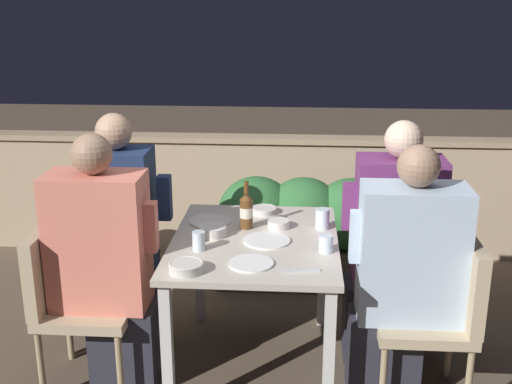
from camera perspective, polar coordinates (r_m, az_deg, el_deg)
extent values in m
plane|color=brown|center=(3.52, -0.09, -15.08)|extent=(16.00, 16.00, 0.00)
cube|color=tan|center=(4.78, 1.26, -0.49)|extent=(9.00, 0.14, 0.85)
cube|color=#9E8466|center=(4.66, 1.30, 4.72)|extent=(9.00, 0.18, 0.04)
cube|color=#BCB2A3|center=(3.20, -0.10, -4.44)|extent=(0.82, 1.04, 0.03)
cube|color=silver|center=(2.99, -7.88, -13.94)|extent=(0.05, 0.05, 0.68)
cube|color=silver|center=(2.94, 6.49, -14.49)|extent=(0.05, 0.05, 0.68)
cube|color=silver|center=(3.80, -5.04, -6.67)|extent=(0.05, 0.05, 0.68)
cube|color=silver|center=(3.76, 5.94, -6.98)|extent=(0.05, 0.05, 0.68)
cube|color=brown|center=(4.35, 4.15, -6.37)|extent=(1.13, 0.36, 0.28)
ellipsoid|color=#2D6633|center=(4.23, 0.04, -1.84)|extent=(0.51, 0.47, 0.48)
ellipsoid|color=#2D6633|center=(4.22, 4.25, -1.94)|extent=(0.51, 0.47, 0.48)
ellipsoid|color=#2D6633|center=(4.24, 8.46, -2.02)|extent=(0.51, 0.47, 0.48)
cube|color=tan|center=(3.29, -14.57, -9.97)|extent=(0.44, 0.44, 0.05)
cube|color=tan|center=(3.27, -18.13, -6.28)|extent=(0.06, 0.44, 0.39)
cylinder|color=#9E8966|center=(3.31, -18.57, -14.51)|extent=(0.03, 0.03, 0.38)
cylinder|color=#9E8966|center=(3.19, -12.00, -15.21)|extent=(0.03, 0.03, 0.38)
cylinder|color=#9E8966|center=(3.61, -16.29, -11.42)|extent=(0.03, 0.03, 0.38)
cylinder|color=#9E8966|center=(3.50, -10.30, -11.92)|extent=(0.03, 0.03, 0.38)
cube|color=#282833|center=(3.34, -11.48, -13.09)|extent=(0.32, 0.23, 0.43)
cube|color=#E07A66|center=(3.13, -13.84, -4.27)|extent=(0.46, 0.26, 0.66)
cube|color=#E07A66|center=(3.03, -9.44, -3.07)|extent=(0.07, 0.07, 0.24)
sphere|color=#99755B|center=(3.00, -14.42, 3.30)|extent=(0.19, 0.19, 0.19)
cube|color=tan|center=(3.65, -12.79, -7.03)|extent=(0.44, 0.44, 0.05)
cube|color=tan|center=(3.63, -15.98, -3.70)|extent=(0.06, 0.44, 0.39)
cylinder|color=#9E8966|center=(3.64, -16.34, -11.15)|extent=(0.03, 0.03, 0.38)
cylinder|color=#9E8966|center=(3.54, -10.42, -11.63)|extent=(0.03, 0.03, 0.38)
cylinder|color=#9E8966|center=(3.96, -14.47, -8.59)|extent=(0.03, 0.03, 0.38)
cylinder|color=#9E8966|center=(3.86, -9.04, -8.93)|extent=(0.03, 0.03, 0.38)
cube|color=#282833|center=(3.69, -10.03, -9.86)|extent=(0.25, 0.23, 0.43)
cube|color=navy|center=(3.50, -12.08, -1.66)|extent=(0.36, 0.26, 0.68)
cube|color=navy|center=(3.42, -8.14, -0.49)|extent=(0.07, 0.07, 0.24)
sphere|color=tan|center=(3.39, -12.54, 5.28)|extent=(0.19, 0.19, 0.19)
cube|color=tan|center=(3.17, 14.51, -11.06)|extent=(0.44, 0.44, 0.05)
cube|color=tan|center=(3.12, 18.37, -7.44)|extent=(0.06, 0.44, 0.39)
cylinder|color=#9E8966|center=(3.09, 11.21, -16.29)|extent=(0.03, 0.03, 0.38)
cylinder|color=#9E8966|center=(3.41, 10.45, -12.76)|extent=(0.03, 0.03, 0.38)
cylinder|color=#9E8966|center=(3.48, 16.85, -12.65)|extent=(0.03, 0.03, 0.38)
cube|color=#282833|center=(3.24, 11.20, -14.06)|extent=(0.33, 0.23, 0.43)
cube|color=silver|center=(3.02, 13.68, -5.33)|extent=(0.48, 0.26, 0.63)
cube|color=silver|center=(2.96, 9.00, -3.93)|extent=(0.07, 0.07, 0.24)
sphere|color=#99755B|center=(2.89, 14.26, 2.25)|extent=(0.19, 0.19, 0.19)
cube|color=tan|center=(3.49, 13.26, -8.23)|extent=(0.44, 0.44, 0.05)
cube|color=tan|center=(3.44, 16.73, -4.92)|extent=(0.06, 0.44, 0.39)
cylinder|color=#9E8966|center=(3.40, 10.26, -12.88)|extent=(0.03, 0.03, 0.38)
cylinder|color=#9E8966|center=(3.46, 16.69, -12.78)|extent=(0.03, 0.03, 0.38)
cylinder|color=#9E8966|center=(3.73, 9.66, -9.95)|extent=(0.03, 0.03, 0.38)
cylinder|color=#9E8966|center=(3.79, 15.48, -9.92)|extent=(0.03, 0.03, 0.38)
cube|color=#282833|center=(3.55, 10.30, -11.00)|extent=(0.30, 0.23, 0.43)
cube|color=#6B2D66|center=(3.35, 12.50, -2.64)|extent=(0.43, 0.26, 0.67)
cube|color=#6B2D66|center=(3.29, 8.28, -1.26)|extent=(0.07, 0.07, 0.24)
sphere|color=beige|center=(3.23, 12.99, 4.56)|extent=(0.19, 0.19, 0.19)
cylinder|color=brown|center=(3.31, -0.86, -1.94)|extent=(0.07, 0.07, 0.16)
cylinder|color=beige|center=(3.31, -0.86, -1.81)|extent=(0.07, 0.07, 0.05)
cone|color=brown|center=(3.28, -0.87, -0.40)|extent=(0.07, 0.07, 0.03)
cylinder|color=brown|center=(3.27, -0.87, 0.40)|extent=(0.03, 0.03, 0.07)
cylinder|color=white|center=(2.90, -0.43, -6.36)|extent=(0.20, 0.20, 0.01)
cylinder|color=silver|center=(3.43, -4.13, -2.60)|extent=(0.22, 0.22, 0.01)
cylinder|color=white|center=(3.16, 0.97, -4.33)|extent=(0.23, 0.23, 0.01)
cylinder|color=beige|center=(3.55, 0.70, -1.64)|extent=(0.14, 0.14, 0.03)
torus|color=beige|center=(3.55, 0.70, -1.46)|extent=(0.14, 0.14, 0.01)
cylinder|color=silver|center=(3.33, 2.02, -2.87)|extent=(0.11, 0.11, 0.04)
torus|color=silver|center=(3.33, 2.02, -2.59)|extent=(0.11, 0.11, 0.01)
cylinder|color=beige|center=(2.84, -6.22, -6.66)|extent=(0.15, 0.15, 0.04)
torus|color=beige|center=(2.83, -6.24, -6.35)|extent=(0.15, 0.15, 0.01)
cylinder|color=silver|center=(3.23, -3.89, -3.49)|extent=(0.14, 0.14, 0.05)
torus|color=silver|center=(3.22, -3.90, -3.14)|extent=(0.14, 0.14, 0.01)
cylinder|color=silver|center=(3.04, 6.23, -4.59)|extent=(0.07, 0.07, 0.09)
cylinder|color=silver|center=(3.33, 5.92, -2.39)|extent=(0.07, 0.07, 0.11)
cylinder|color=silver|center=(3.05, -5.11, -4.35)|extent=(0.06, 0.06, 0.09)
cube|color=silver|center=(2.83, 4.02, -7.02)|extent=(0.17, 0.05, 0.01)
cylinder|color=brown|center=(4.50, -15.38, -6.85)|extent=(0.25, 0.25, 0.18)
cylinder|color=#47331E|center=(4.43, -15.56, -4.80)|extent=(0.03, 0.03, 0.16)
ellipsoid|color=#2D6633|center=(4.35, -15.79, -2.05)|extent=(0.36, 0.36, 0.32)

